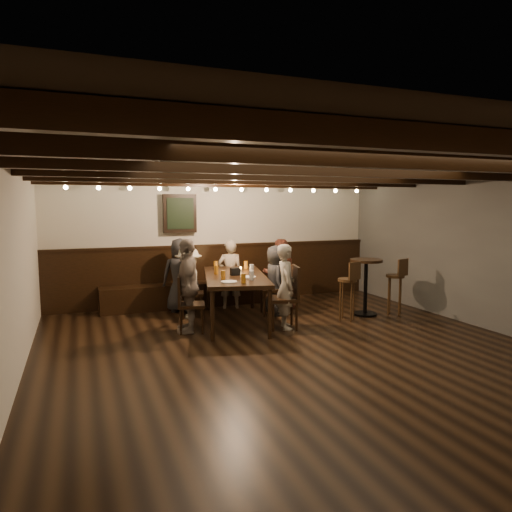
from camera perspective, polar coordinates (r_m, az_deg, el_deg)
name	(u,v)px	position (r m, az deg, el deg)	size (l,w,h in m)	color
room	(225,255)	(7.74, -3.88, 0.19)	(7.00, 7.00, 7.00)	black
dining_table	(235,279)	(7.39, -2.64, -2.85)	(1.41, 2.26, 0.79)	black
chair_left_near	(191,302)	(7.89, -8.14, -5.71)	(0.47, 0.47, 0.86)	black
chair_left_far	(190,314)	(7.01, -8.19, -7.24)	(0.48, 0.48, 0.86)	black
chair_right_near	(274,298)	(8.00, 2.26, -5.29)	(0.52, 0.52, 0.94)	black
chair_right_far	(284,309)	(7.13, 3.52, -6.66)	(0.54, 0.54, 0.98)	black
person_bench_left	(180,275)	(8.26, -9.42, -2.35)	(0.65, 0.42, 1.33)	#27272A
person_bench_centre	(230,274)	(8.43, -3.26, -2.30)	(0.46, 0.30, 1.27)	gray
person_bench_right	(279,274)	(8.40, 2.95, -2.25)	(0.63, 0.49, 1.29)	brown
person_left_near	(189,282)	(7.82, -8.41, -3.25)	(0.78, 0.45, 1.21)	#B0A995
person_left_far	(188,285)	(6.92, -8.52, -3.67)	(0.83, 0.35, 1.42)	gray
person_right_near	(276,280)	(7.94, 2.48, -3.03)	(0.59, 0.39, 1.22)	#28282B
person_right_far	(286,286)	(7.07, 3.77, -3.82)	(0.48, 0.31, 1.31)	gray
pint_a	(216,265)	(8.04, -5.07, -1.14)	(0.07, 0.07, 0.14)	#BF7219
pint_b	(246,265)	(8.03, -1.27, -1.13)	(0.07, 0.07, 0.14)	#BF7219
pint_c	(216,270)	(7.45, -5.01, -1.75)	(0.07, 0.07, 0.14)	#BF7219
pint_d	(252,268)	(7.60, -0.52, -1.56)	(0.07, 0.07, 0.14)	silver
pint_e	(223,275)	(6.91, -4.13, -2.39)	(0.07, 0.07, 0.14)	#BF7219
pint_f	(251,275)	(6.85, -0.57, -2.45)	(0.07, 0.07, 0.14)	silver
pint_g	(243,278)	(6.58, -1.59, -2.81)	(0.07, 0.07, 0.14)	#BF7219
plate_near	(229,282)	(6.68, -3.39, -3.23)	(0.24, 0.24, 0.01)	white
plate_far	(248,277)	(7.10, -0.98, -2.64)	(0.24, 0.24, 0.01)	white
condiment_caddy	(235,272)	(7.32, -2.61, -1.95)	(0.15, 0.10, 0.12)	black
candle	(241,270)	(7.68, -1.95, -1.82)	(0.05, 0.05, 0.05)	beige
high_top_table	(366,279)	(8.11, 13.56, -2.76)	(0.55, 0.55, 0.98)	black
bar_stool_left	(347,299)	(7.72, 11.34, -5.23)	(0.34, 0.35, 0.99)	#311F0F
bar_stool_right	(395,294)	(8.33, 16.97, -4.53)	(0.34, 0.35, 0.99)	#311F0F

